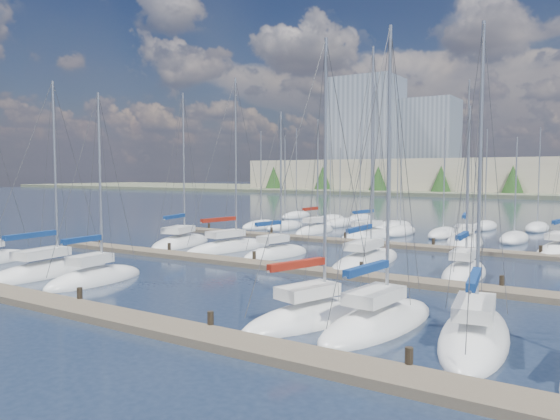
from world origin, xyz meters
The scene contains 19 objects.
ground centered at (0.00, 60.00, 0.00)m, with size 400.00×400.00×0.00m, color #222F45.
dock_near centered at (0.00, 2.01, 0.15)m, with size 44.00×1.93×1.10m.
dock_mid centered at (0.00, 16.01, 0.15)m, with size 44.00×1.93×1.10m.
dock_far centered at (0.00, 30.01, 0.15)m, with size 44.00×1.93×1.10m.
sailboat_b centered at (-12.35, 6.83, 0.17)m, with size 3.83×9.42×12.57m.
sailboat_d centered at (6.57, 6.50, 0.19)m, with size 4.43×7.92×12.53m.
sailboat_p centered at (5.28, 35.80, 0.18)m, with size 4.67×9.42×15.08m.
sailboat_j centered at (-4.51, 20.38, 0.19)m, with size 3.25×6.87×11.44m.
sailboat_c centered at (-7.98, 6.87, 0.18)m, with size 2.98×6.87×11.51m.
sailboat_e centered at (9.17, 7.26, 0.18)m, with size 3.33×8.25×12.87m.
sailboat_k centered at (2.43, 21.14, 0.18)m, with size 3.50×10.63×15.56m.
sailboat_n centered at (-9.89, 35.74, 0.21)m, with size 2.25×6.77×12.40m.
sailboat_o centered at (-3.57, 35.17, 0.19)m, with size 4.32×8.62×15.31m.
sailboat_h centered at (-14.99, 21.33, 0.18)m, with size 5.13×8.77×13.80m.
sailboat_i centered at (-9.50, 21.13, 0.19)m, with size 3.91×9.22×14.51m.
sailboat_l centered at (9.20, 20.30, 0.18)m, with size 2.87×7.21×10.99m.
sailboat_f centered at (12.87, 7.53, 0.18)m, with size 3.91×9.08×12.59m.
distant_boats centered at (-4.34, 43.76, 0.29)m, with size 36.93×20.75×13.30m.
shoreline centered at (-13.29, 149.77, 7.44)m, with size 400.00×60.00×38.00m.
Camera 1 is at (17.66, -13.11, 6.26)m, focal length 35.00 mm.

